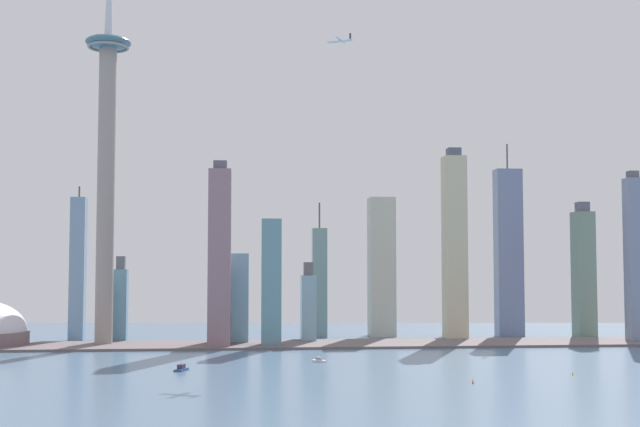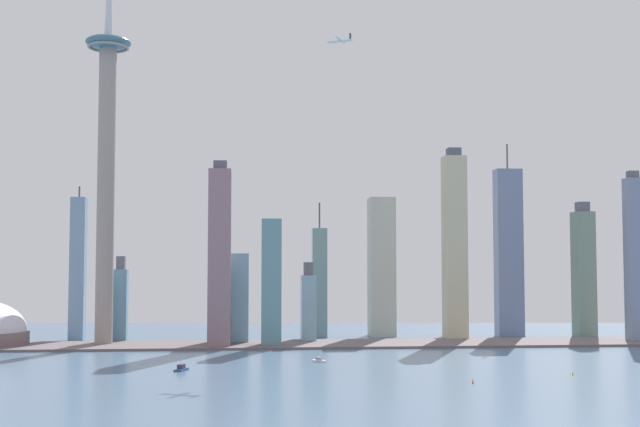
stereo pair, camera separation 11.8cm
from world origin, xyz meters
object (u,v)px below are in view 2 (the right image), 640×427
at_px(skyscraper_3, 271,283).
at_px(skyscraper_6, 233,298).
at_px(channel_buoy_1, 473,381).
at_px(boat_2, 319,360).
at_px(airplane, 340,41).
at_px(channel_buoy_0, 573,373).
at_px(boat_1, 181,368).
at_px(skyscraper_10, 635,259).
at_px(skyscraper_5, 455,301).
at_px(skyscraper_2, 455,246).
at_px(skyscraper_7, 120,303).
at_px(skyscraper_12, 382,267).
at_px(skyscraper_11, 220,257).
at_px(skyscraper_1, 319,282).
at_px(skyscraper_9, 509,252).
at_px(skyscraper_8, 308,306).
at_px(skyscraper_4, 78,268).
at_px(observation_tower, 107,142).
at_px(skyscraper_0, 584,272).

height_order(skyscraper_3, skyscraper_6, skyscraper_3).
relative_size(skyscraper_6, channel_buoy_1, 28.87).
bearing_deg(boat_2, airplane, -62.88).
bearing_deg(channel_buoy_0, boat_1, 169.92).
bearing_deg(skyscraper_10, skyscraper_5, 146.87).
bearing_deg(airplane, skyscraper_2, -135.65).
bearing_deg(skyscraper_5, skyscraper_6, -163.05).
height_order(skyscraper_7, channel_buoy_0, skyscraper_7).
xyz_separation_m(skyscraper_3, skyscraper_12, (111.95, 102.09, 13.70)).
height_order(skyscraper_6, channel_buoy_0, skyscraper_6).
relative_size(skyscraper_3, skyscraper_11, 0.69).
bearing_deg(skyscraper_1, skyscraper_5, 4.22).
bearing_deg(skyscraper_9, airplane, -157.33).
bearing_deg(skyscraper_10, skyscraper_6, 175.90).
bearing_deg(skyscraper_8, skyscraper_4, 168.98).
xyz_separation_m(observation_tower, skyscraper_11, (99.57, -25.45, -100.13)).
bearing_deg(airplane, skyscraper_9, -131.53).
relative_size(skyscraper_0, skyscraper_12, 0.96).
bearing_deg(skyscraper_1, airplane, -81.73).
height_order(skyscraper_3, skyscraper_4, skyscraper_4).
height_order(skyscraper_6, skyscraper_10, skyscraper_10).
bearing_deg(airplane, skyscraper_3, 39.12).
height_order(skyscraper_2, skyscraper_7, skyscraper_2).
xyz_separation_m(skyscraper_12, boat_2, (-81.32, -216.60, -66.68)).
relative_size(skyscraper_5, channel_buoy_1, 26.33).
height_order(skyscraper_6, skyscraper_7, skyscraper_6).
distance_m(observation_tower, channel_buoy_0, 432.15).
relative_size(skyscraper_4, skyscraper_9, 0.76).
bearing_deg(airplane, skyscraper_4, 9.95).
distance_m(skyscraper_4, skyscraper_7, 59.52).
xyz_separation_m(skyscraper_0, skyscraper_11, (-348.97, -72.86, 14.02)).
distance_m(skyscraper_4, skyscraper_5, 364.87).
bearing_deg(airplane, skyscraper_0, -141.03).
relative_size(skyscraper_7, skyscraper_9, 0.41).
relative_size(observation_tower, skyscraper_0, 2.82).
xyz_separation_m(skyscraper_0, skyscraper_8, (-270.48, -30.92, -29.96)).
bearing_deg(skyscraper_12, skyscraper_11, -146.43).
bearing_deg(skyscraper_0, skyscraper_4, 178.77).
bearing_deg(channel_buoy_1, skyscraper_3, 115.74).
relative_size(skyscraper_7, boat_1, 5.14).
bearing_deg(channel_buoy_1, observation_tower, 135.06).
relative_size(skyscraper_11, airplane, 7.10).
relative_size(skyscraper_9, skyscraper_12, 1.39).
distance_m(skyscraper_5, skyscraper_7, 323.13).
xyz_separation_m(skyscraper_8, channel_buoy_1, (75.77, -269.81, -31.07)).
relative_size(skyscraper_2, skyscraper_5, 2.47).
xyz_separation_m(skyscraper_10, channel_buoy_0, (-143.39, -207.38, -74.01)).
distance_m(skyscraper_6, airplane, 248.27).
height_order(boat_2, channel_buoy_1, boat_2).
bearing_deg(skyscraper_9, channel_buoy_0, -100.41).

